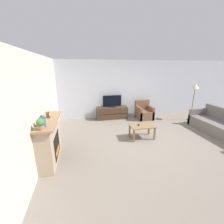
{
  "coord_description": "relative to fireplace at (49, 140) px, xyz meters",
  "views": [
    {
      "loc": [
        -2.36,
        -4.3,
        2.36
      ],
      "look_at": [
        -1.29,
        0.65,
        0.85
      ],
      "focal_mm": 24.0,
      "sensor_mm": 36.0,
      "label": 1
    }
  ],
  "objects": [
    {
      "name": "ground_plane",
      "position": [
        3.21,
        0.55,
        -0.57
      ],
      "size": [
        24.0,
        24.0,
        0.0
      ],
      "primitive_type": "plane",
      "color": "slate"
    },
    {
      "name": "wall_back",
      "position": [
        3.21,
        3.23,
        0.78
      ],
      "size": [
        12.0,
        0.06,
        2.7
      ],
      "color": "silver",
      "rests_on": "ground"
    },
    {
      "name": "wall_left",
      "position": [
        -0.2,
        0.55,
        0.78
      ],
      "size": [
        0.06,
        12.0,
        2.7
      ],
      "color": "beige",
      "rests_on": "ground"
    },
    {
      "name": "fireplace",
      "position": [
        0.0,
        0.0,
        0.0
      ],
      "size": [
        0.46,
        1.52,
        1.12
      ],
      "color": "tan",
      "rests_on": "ground"
    },
    {
      "name": "mantel_vase_left",
      "position": [
        0.02,
        -0.45,
        0.67
      ],
      "size": [
        0.13,
        0.13,
        0.27
      ],
      "color": "#385670",
      "rests_on": "fireplace"
    },
    {
      "name": "mantel_clock",
      "position": [
        0.02,
        0.15,
        0.63
      ],
      "size": [
        0.08,
        0.11,
        0.15
      ],
      "color": "brown",
      "rests_on": "fireplace"
    },
    {
      "name": "potted_plant",
      "position": [
        0.02,
        -0.64,
        0.69
      ],
      "size": [
        0.16,
        0.16,
        0.25
      ],
      "color": "#936B4C",
      "rests_on": "fireplace"
    },
    {
      "name": "tv_stand",
      "position": [
        2.29,
        2.93,
        -0.29
      ],
      "size": [
        1.45,
        0.46,
        0.57
      ],
      "color": "#422D1E",
      "rests_on": "ground"
    },
    {
      "name": "tv",
      "position": [
        2.29,
        2.93,
        0.26
      ],
      "size": [
        0.88,
        0.18,
        0.56
      ],
      "color": "black",
      "rests_on": "tv_stand"
    },
    {
      "name": "armchair",
      "position": [
        3.79,
        2.64,
        -0.29
      ],
      "size": [
        0.7,
        0.76,
        0.85
      ],
      "color": "brown",
      "rests_on": "ground"
    },
    {
      "name": "coffee_table",
      "position": [
        2.85,
        0.68,
        -0.18
      ],
      "size": [
        0.82,
        0.51,
        0.46
      ],
      "color": "brown",
      "rests_on": "ground"
    },
    {
      "name": "remote",
      "position": [
        2.75,
        0.75,
        -0.1
      ],
      "size": [
        0.07,
        0.16,
        0.02
      ],
      "rotation": [
        0.0,
        0.0,
        -0.21
      ],
      "color": "black",
      "rests_on": "coffee_table"
    },
    {
      "name": "couch",
      "position": [
        5.87,
        0.29,
        -0.29
      ],
      "size": [
        0.95,
        2.49,
        0.87
      ],
      "color": "#66605B",
      "rests_on": "ground"
    },
    {
      "name": "floor_lamp",
      "position": [
        5.8,
        1.93,
        0.9
      ],
      "size": [
        0.34,
        0.34,
        1.69
      ],
      "color": "black",
      "rests_on": "ground"
    }
  ]
}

